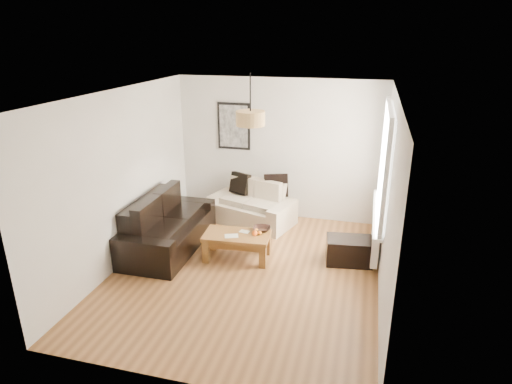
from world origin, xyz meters
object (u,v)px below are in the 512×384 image
(sofa_leather, at_px, (168,224))
(ottoman, at_px, (349,251))
(loveseat_cream, at_px, (252,203))
(coffee_table, at_px, (237,246))

(sofa_leather, relative_size, ottoman, 2.79)
(loveseat_cream, bearing_deg, sofa_leather, -110.65)
(coffee_table, relative_size, ottoman, 1.47)
(coffee_table, xyz_separation_m, ottoman, (1.70, 0.31, -0.01))
(loveseat_cream, distance_m, sofa_leather, 1.70)
(sofa_leather, distance_m, ottoman, 2.90)
(loveseat_cream, xyz_separation_m, sofa_leather, (-1.04, -1.34, 0.04))
(loveseat_cream, height_order, sofa_leather, sofa_leather)
(loveseat_cream, distance_m, coffee_table, 1.41)
(loveseat_cream, relative_size, coffee_table, 1.49)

